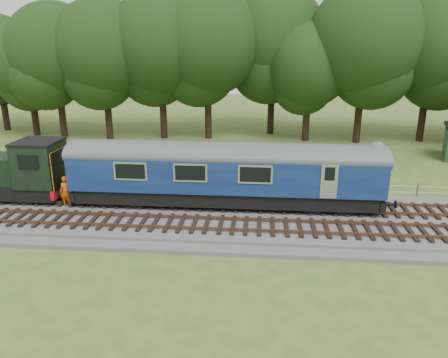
# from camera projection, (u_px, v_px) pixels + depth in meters

# --- Properties ---
(ground) EXTENTS (120.00, 120.00, 0.00)m
(ground) POSITION_uv_depth(u_px,v_px,m) (260.00, 221.00, 24.68)
(ground) COLOR #456023
(ground) RESTS_ON ground
(ballast) EXTENTS (70.00, 7.00, 0.35)m
(ballast) POSITION_uv_depth(u_px,v_px,m) (260.00, 218.00, 24.62)
(ballast) COLOR #4C4C4F
(ballast) RESTS_ON ground
(track_north) EXTENTS (67.20, 2.40, 0.21)m
(track_north) POSITION_uv_depth(u_px,v_px,m) (260.00, 205.00, 25.88)
(track_north) COLOR black
(track_north) RESTS_ON ballast
(track_south) EXTENTS (67.20, 2.40, 0.21)m
(track_south) POSITION_uv_depth(u_px,v_px,m) (260.00, 226.00, 23.03)
(track_south) COLOR black
(track_south) RESTS_ON ballast
(fence) EXTENTS (64.00, 0.12, 1.00)m
(fence) POSITION_uv_depth(u_px,v_px,m) (261.00, 194.00, 28.94)
(fence) COLOR #6B6054
(fence) RESTS_ON ground
(tree_line) EXTENTS (70.00, 8.00, 18.00)m
(tree_line) POSITION_uv_depth(u_px,v_px,m) (262.00, 138.00, 45.55)
(tree_line) COLOR black
(tree_line) RESTS_ON ground
(dmu_railcar) EXTENTS (18.05, 2.86, 3.88)m
(dmu_railcar) POSITION_uv_depth(u_px,v_px,m) (225.00, 169.00, 25.39)
(dmu_railcar) COLOR black
(dmu_railcar) RESTS_ON ground
(worker) EXTENTS (0.73, 0.53, 1.86)m
(worker) POSITION_uv_depth(u_px,v_px,m) (66.00, 192.00, 25.62)
(worker) COLOR #EE580C
(worker) RESTS_ON ballast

